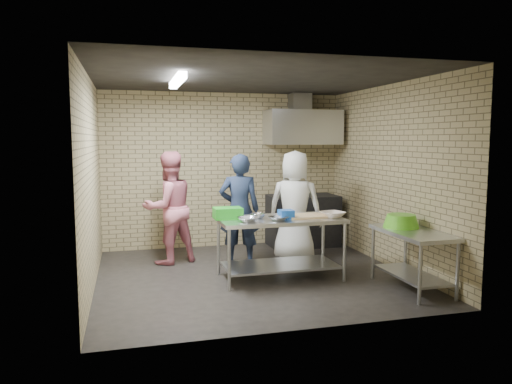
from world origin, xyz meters
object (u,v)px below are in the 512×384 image
(green_basin, at_px, (401,221))
(woman_pink, at_px, (169,208))
(stove, at_px, (303,220))
(green_crate, at_px, (228,213))
(bottle_red, at_px, (302,132))
(bottle_green, at_px, (322,132))
(woman_white, at_px, (295,206))
(prep_table, at_px, (280,248))
(man_navy, at_px, (239,210))
(blue_tub, at_px, (286,214))
(side_counter, at_px, (412,260))

(green_basin, bearing_deg, woman_pink, 146.72)
(stove, distance_m, green_crate, 2.49)
(bottle_red, height_order, bottle_green, bottle_red)
(woman_white, bearing_deg, prep_table, 88.67)
(bottle_red, relative_size, man_navy, 0.11)
(green_crate, bearing_deg, bottle_red, 48.19)
(green_basin, height_order, bottle_red, bottle_red)
(green_crate, distance_m, woman_pink, 1.30)
(man_navy, distance_m, woman_white, 0.89)
(woman_pink, height_order, woman_white, woman_white)
(stove, bearing_deg, blue_tub, -116.33)
(side_counter, bearing_deg, man_navy, 136.36)
(side_counter, distance_m, green_crate, 2.45)
(woman_pink, bearing_deg, prep_table, 116.28)
(green_basin, relative_size, woman_white, 0.27)
(bottle_green, relative_size, woman_pink, 0.09)
(side_counter, distance_m, woman_pink, 3.59)
(prep_table, height_order, green_crate, green_crate)
(green_crate, bearing_deg, prep_table, -9.73)
(woman_pink, bearing_deg, green_basin, 124.31)
(green_basin, distance_m, bottle_red, 3.01)
(green_basin, bearing_deg, bottle_red, 97.90)
(prep_table, relative_size, stove, 1.39)
(green_basin, height_order, woman_pink, woman_pink)
(prep_table, bearing_deg, green_crate, 170.27)
(bottle_red, relative_size, woman_white, 0.10)
(side_counter, distance_m, bottle_red, 3.44)
(green_basin, bearing_deg, stove, 99.76)
(stove, distance_m, woman_pink, 2.52)
(side_counter, distance_m, man_navy, 2.58)
(bottle_red, bearing_deg, woman_pink, -160.35)
(stove, xyz_separation_m, green_crate, (-1.72, -1.74, 0.46))
(green_basin, relative_size, bottle_green, 3.07)
(bottle_red, distance_m, man_navy, 2.24)
(woman_pink, bearing_deg, side_counter, 121.12)
(green_crate, height_order, green_basin, green_crate)
(green_crate, distance_m, woman_white, 1.43)
(bottle_red, bearing_deg, stove, -101.77)
(bottle_green, xyz_separation_m, man_navy, (-1.84, -1.24, -1.18))
(green_basin, bearing_deg, man_navy, 140.42)
(green_basin, distance_m, man_navy, 2.36)
(green_crate, relative_size, woman_pink, 0.22)
(side_counter, xyz_separation_m, blue_tub, (-1.42, 0.79, 0.52))
(stove, bearing_deg, green_crate, -134.68)
(stove, bearing_deg, green_basin, -80.24)
(blue_tub, bearing_deg, green_basin, -21.18)
(man_navy, relative_size, woman_pink, 0.98)
(side_counter, relative_size, woman_white, 0.70)
(side_counter, xyz_separation_m, green_crate, (-2.17, 1.01, 0.53))
(blue_tub, bearing_deg, stove, 63.67)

